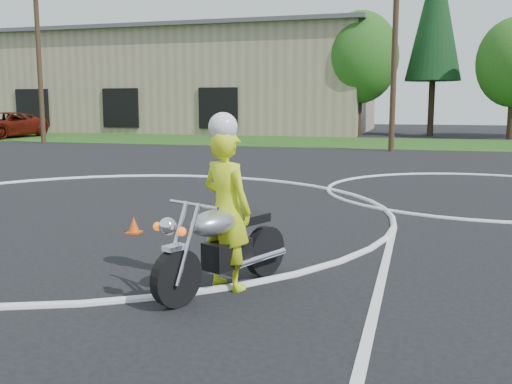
# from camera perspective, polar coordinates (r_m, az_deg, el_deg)

# --- Properties ---
(ground) EXTENTS (120.00, 120.00, 0.00)m
(ground) POSITION_cam_1_polar(r_m,az_deg,el_deg) (10.40, -22.65, -4.73)
(ground) COLOR black
(ground) RESTS_ON ground
(grass_strip) EXTENTS (120.00, 10.00, 0.02)m
(grass_strip) POSITION_cam_1_polar(r_m,az_deg,el_deg) (35.50, 5.74, 5.04)
(grass_strip) COLOR #1E4714
(grass_strip) RESTS_ON ground
(course_markings) EXTENTS (19.05, 19.05, 0.12)m
(course_markings) POSITION_cam_1_polar(r_m,az_deg,el_deg) (13.12, -3.03, -1.32)
(course_markings) COLOR silver
(course_markings) RESTS_ON ground
(primary_motorcycle) EXTENTS (1.21, 2.12, 1.19)m
(primary_motorcycle) POSITION_cam_1_polar(r_m,az_deg,el_deg) (7.09, -3.41, -5.36)
(primary_motorcycle) COLOR black
(primary_motorcycle) RESTS_ON ground
(rider_primary_grp) EXTENTS (0.86, 0.74, 2.21)m
(rider_primary_grp) POSITION_cam_1_polar(r_m,az_deg,el_deg) (7.11, -2.97, -1.28)
(rider_primary_grp) COLOR #D8F419
(rider_primary_grp) RESTS_ON ground
(pickup_grp) EXTENTS (3.08, 6.38, 1.75)m
(pickup_grp) POSITION_cam_1_polar(r_m,az_deg,el_deg) (43.00, -23.87, 6.14)
(pickup_grp) COLOR #5D130A
(pickup_grp) RESTS_ON ground
(traffic_cones) EXTENTS (21.87, 9.52, 0.30)m
(traffic_cones) POSITION_cam_1_polar(r_m,az_deg,el_deg) (13.40, 12.03, -0.73)
(traffic_cones) COLOR #EF4E0C
(traffic_cones) RESTS_ON ground
(warehouse) EXTENTS (41.00, 17.00, 8.30)m
(warehouse) POSITION_cam_1_polar(r_m,az_deg,el_deg) (53.74, -11.05, 10.61)
(warehouse) COLOR tan
(warehouse) RESTS_ON ground
(utility_poles) EXTENTS (41.60, 1.12, 10.00)m
(utility_poles) POSITION_cam_1_polar(r_m,az_deg,el_deg) (29.02, 13.71, 14.26)
(utility_poles) COLOR #473321
(utility_poles) RESTS_ON ground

